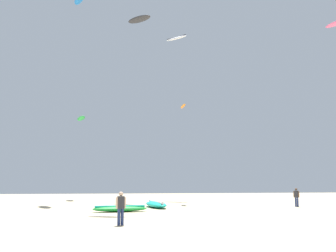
{
  "coord_description": "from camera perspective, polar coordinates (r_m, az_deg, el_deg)",
  "views": [
    {
      "loc": [
        -4.32,
        -14.37,
        2.33
      ],
      "look_at": [
        0.0,
        14.77,
        6.71
      ],
      "focal_mm": 40.0,
      "sensor_mm": 36.0,
      "label": 1
    }
  ],
  "objects": [
    {
      "name": "person_foreground",
      "position": [
        20.81,
        -7.21,
        -11.94
      ],
      "size": [
        0.55,
        0.4,
        1.79
      ],
      "rotation": [
        0.0,
        0.0,
        5.14
      ],
      "color": "navy",
      "rests_on": "ground"
    },
    {
      "name": "kite_grounded_mid",
      "position": [
        29.86,
        -7.33,
        -12.4
      ],
      "size": [
        4.32,
        1.67,
        0.5
      ],
      "color": "green",
      "rests_on": "ground"
    },
    {
      "name": "ground_plane",
      "position": [
        15.18,
        8.59,
        -17.2
      ],
      "size": [
        120.0,
        120.0,
        0.0
      ],
      "primitive_type": "plane",
      "color": "#C6B28C"
    },
    {
      "name": "kite_aloft_6",
      "position": [
        55.07,
        1.28,
        13.24
      ],
      "size": [
        3.15,
        3.06,
        0.75
      ],
      "color": "white"
    },
    {
      "name": "kite_aloft_8",
      "position": [
        51.41,
        -4.42,
        15.91
      ],
      "size": [
        3.4,
        3.18,
        0.76
      ],
      "color": "#2D2D33"
    },
    {
      "name": "kite_aloft_3",
      "position": [
        41.86,
        2.31,
        3.05
      ],
      "size": [
        0.77,
        2.08,
        0.47
      ],
      "color": "orange"
    },
    {
      "name": "kite_aloft_1",
      "position": [
        52.39,
        -13.1,
        1.13
      ],
      "size": [
        1.61,
        3.65,
        0.55
      ],
      "color": "green"
    },
    {
      "name": "kite_grounded_near",
      "position": [
        34.52,
        -1.86,
        -11.83
      ],
      "size": [
        2.07,
        5.26,
        0.6
      ],
      "color": "#19B29E",
      "rests_on": "ground"
    },
    {
      "name": "person_midground",
      "position": [
        37.67,
        18.98,
        -10.02
      ],
      "size": [
        0.39,
        0.48,
        1.73
      ],
      "rotation": [
        0.0,
        0.0,
        0.65
      ],
      "color": "navy",
      "rests_on": "ground"
    }
  ]
}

